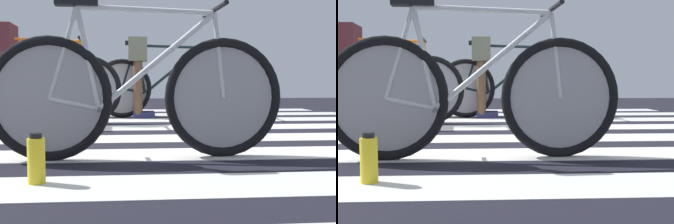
% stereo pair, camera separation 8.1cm
% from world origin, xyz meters
% --- Properties ---
extents(ground, '(18.00, 14.00, 0.02)m').
position_xyz_m(ground, '(0.00, 0.00, 0.01)').
color(ground, black).
extents(crosswalk_markings, '(5.47, 5.75, 0.00)m').
position_xyz_m(crosswalk_markings, '(0.03, 0.19, 0.02)').
color(crosswalk_markings, silver).
rests_on(crosswalk_markings, ground).
extents(bicycle_1_of_3, '(1.74, 0.52, 0.93)m').
position_xyz_m(bicycle_1_of_3, '(-0.11, -1.04, 0.41)').
color(bicycle_1_of_3, black).
rests_on(bicycle_1_of_3, ground).
extents(bicycle_2_of_3, '(1.74, 0.52, 0.93)m').
position_xyz_m(bicycle_2_of_3, '(-1.13, 0.96, 0.41)').
color(bicycle_2_of_3, black).
rests_on(bicycle_2_of_3, ground).
extents(cyclist_2_of_3, '(0.33, 0.42, 1.02)m').
position_xyz_m(cyclist_2_of_3, '(-1.44, 0.95, 0.68)').
color(cyclist_2_of_3, brown).
rests_on(cyclist_2_of_3, ground).
extents(bicycle_3_of_3, '(1.74, 0.52, 0.93)m').
position_xyz_m(bicycle_3_of_3, '(0.24, 1.72, 0.41)').
color(bicycle_3_of_3, black).
rests_on(bicycle_3_of_3, ground).
extents(cyclist_3_of_3, '(0.31, 0.41, 0.97)m').
position_xyz_m(cyclist_3_of_3, '(-0.07, 1.72, 0.65)').
color(cyclist_3_of_3, brown).
rests_on(cyclist_3_of_3, ground).
extents(water_bottle, '(0.08, 0.08, 0.23)m').
position_xyz_m(water_bottle, '(-0.58, -1.63, 0.13)').
color(water_bottle, gold).
rests_on(water_bottle, ground).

